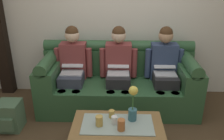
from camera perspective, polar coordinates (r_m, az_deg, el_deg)
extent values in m
cube|color=silver|center=(3.84, 1.70, 15.14)|extent=(6.00, 0.12, 2.90)
cube|color=#2D5633|center=(3.65, 1.44, -5.84)|extent=(2.29, 0.88, 0.42)
cube|color=#2D5633|center=(3.78, 1.54, 2.03)|extent=(2.29, 0.22, 0.40)
cylinder|color=#2D5633|center=(3.70, 1.58, 5.71)|extent=(2.29, 0.18, 0.18)
cube|color=#2D5633|center=(3.64, -14.52, -0.58)|extent=(0.28, 0.88, 0.28)
cylinder|color=#2D5633|center=(3.58, -14.80, 2.15)|extent=(0.18, 0.88, 0.18)
cube|color=#2D5633|center=(3.64, 17.53, -0.95)|extent=(0.28, 0.88, 0.28)
cylinder|color=#2D5633|center=(3.57, 17.87, 1.77)|extent=(0.18, 0.88, 0.18)
cube|color=#383D4C|center=(3.54, -9.54, -2.00)|extent=(0.34, 0.40, 0.15)
cylinder|color=#383D4C|center=(3.46, -11.67, -8.06)|extent=(0.12, 0.12, 0.42)
cylinder|color=#383D4C|center=(3.42, -8.38, -8.19)|extent=(0.12, 0.12, 0.42)
cube|color=brown|center=(3.68, -9.05, 2.32)|extent=(0.38, 0.22, 0.54)
cylinder|color=brown|center=(3.70, -12.72, 1.82)|extent=(0.09, 0.09, 0.44)
cylinder|color=brown|center=(3.62, -5.48, 1.78)|extent=(0.09, 0.09, 0.44)
sphere|color=beige|center=(3.55, -9.50, 8.20)|extent=(0.21, 0.21, 0.21)
sphere|color=#472D19|center=(3.54, -9.54, 8.82)|extent=(0.19, 0.19, 0.19)
cube|color=silver|center=(3.52, -9.57, -0.64)|extent=(0.31, 0.22, 0.02)
cube|color=silver|center=(3.62, -9.23, 1.83)|extent=(0.31, 0.20, 0.10)
cube|color=black|center=(3.61, -9.26, 1.72)|extent=(0.27, 0.17, 0.08)
cube|color=#232326|center=(3.47, 1.48, -2.17)|extent=(0.34, 0.40, 0.15)
cylinder|color=#232326|center=(3.38, -0.32, -8.40)|extent=(0.12, 0.12, 0.42)
cylinder|color=#232326|center=(3.38, 3.12, -8.45)|extent=(0.12, 0.12, 0.42)
cube|color=brown|center=(3.62, 1.54, 2.23)|extent=(0.38, 0.22, 0.54)
cylinder|color=brown|center=(3.60, -2.22, 1.75)|extent=(0.09, 0.09, 0.44)
cylinder|color=brown|center=(3.59, 5.28, 1.66)|extent=(0.09, 0.09, 0.44)
sphere|color=beige|center=(3.48, 1.60, 8.22)|extent=(0.21, 0.21, 0.21)
sphere|color=#472D19|center=(3.47, 1.61, 8.86)|extent=(0.19, 0.19, 0.19)
cube|color=silver|center=(3.46, 1.50, -0.78)|extent=(0.31, 0.22, 0.02)
cube|color=silver|center=(3.56, 1.53, 1.73)|extent=(0.31, 0.20, 0.10)
cube|color=black|center=(3.55, 1.53, 1.61)|extent=(0.27, 0.17, 0.08)
cube|color=#232326|center=(3.53, 12.51, -2.26)|extent=(0.34, 0.40, 0.15)
cylinder|color=#232326|center=(3.42, 11.19, -8.43)|extent=(0.12, 0.12, 0.42)
cylinder|color=#232326|center=(3.46, 14.50, -8.37)|extent=(0.12, 0.12, 0.42)
cube|color=navy|center=(3.68, 12.13, 2.07)|extent=(0.38, 0.22, 0.54)
cylinder|color=navy|center=(3.61, 8.54, 1.61)|extent=(0.09, 0.09, 0.44)
cylinder|color=navy|center=(3.70, 15.79, 1.49)|extent=(0.09, 0.09, 0.44)
sphere|color=tan|center=(3.54, 12.70, 7.94)|extent=(0.21, 0.21, 0.21)
sphere|color=#472D19|center=(3.53, 12.76, 8.57)|extent=(0.19, 0.19, 0.19)
cube|color=silver|center=(3.52, 12.57, -0.90)|extent=(0.31, 0.22, 0.02)
cube|color=silver|center=(3.62, 12.30, 1.57)|extent=(0.31, 0.20, 0.10)
cube|color=black|center=(3.61, 12.32, 1.46)|extent=(0.27, 0.17, 0.08)
cube|color=olive|center=(2.72, 1.31, -13.17)|extent=(1.00, 0.57, 0.04)
cube|color=#9EB2A8|center=(2.70, 1.31, -12.76)|extent=(0.78, 0.40, 0.01)
cylinder|color=olive|center=(3.05, -7.43, -13.24)|extent=(0.06, 0.06, 0.34)
cylinder|color=olive|center=(3.05, 10.09, -13.45)|extent=(0.06, 0.06, 0.34)
cylinder|color=#336672|center=(2.74, 4.88, -10.51)|extent=(0.10, 0.10, 0.14)
cylinder|color=#3D7538|center=(2.65, 5.00, -7.49)|extent=(0.01, 0.01, 0.20)
sphere|color=#E5CC4C|center=(2.58, 5.10, -4.90)|extent=(0.10, 0.10, 0.10)
cylinder|color=white|center=(2.67, 0.56, -11.85)|extent=(0.07, 0.07, 0.09)
cylinder|color=gold|center=(2.65, -3.06, -11.98)|extent=(0.08, 0.08, 0.12)
cylinder|color=gold|center=(2.78, -0.08, -10.41)|extent=(0.07, 0.07, 0.09)
cylinder|color=#B26633|center=(2.58, 2.22, -12.92)|extent=(0.08, 0.08, 0.13)
cube|color=#4C6B4C|center=(3.46, -23.09, -9.92)|extent=(0.29, 0.28, 0.39)
cube|color=#4C6B4C|center=(3.36, -24.06, -11.90)|extent=(0.20, 0.05, 0.18)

